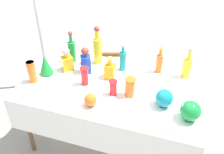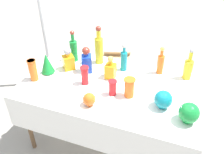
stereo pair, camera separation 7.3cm
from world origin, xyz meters
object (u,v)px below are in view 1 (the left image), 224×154
object	(u,v)px
tall_bottle_3	(97,48)
fluted_vase_0	(45,65)
tall_bottle_1	(187,66)
slender_vase_3	(32,71)
square_decanter_0	(86,61)
canopy_pole	(36,10)
square_decanter_2	(110,69)
round_bowl_2	(164,98)
round_bowl_1	(90,100)
slender_vase_0	(130,87)
square_decanter_1	(67,61)
tall_bottle_0	(159,62)
tall_bottle_2	(123,60)
tall_bottle_4	(72,50)
slender_vase_2	(85,75)
cardboard_box_behind_left	(111,66)
round_bowl_0	(191,111)
slender_vase_1	(113,87)

from	to	relation	value
tall_bottle_3	fluted_vase_0	world-z (taller)	tall_bottle_3
tall_bottle_1	slender_vase_3	distance (m)	1.50
square_decanter_0	fluted_vase_0	distance (m)	0.40
slender_vase_3	canopy_pole	xyz separation A→B (m)	(-0.45, 0.88, 0.25)
square_decanter_2	round_bowl_2	distance (m)	0.62
tall_bottle_3	round_bowl_1	xyz separation A→B (m)	(0.19, -0.68, -0.11)
slender_vase_3	round_bowl_2	distance (m)	1.25
tall_bottle_1	slender_vase_0	xyz separation A→B (m)	(-0.45, -0.46, -0.02)
tall_bottle_3	square_decanter_2	distance (m)	0.32
round_bowl_2	square_decanter_1	bearing A→B (deg)	165.73
canopy_pole	round_bowl_2	bearing A→B (deg)	-26.31
tall_bottle_1	round_bowl_2	world-z (taller)	tall_bottle_1
fluted_vase_0	round_bowl_1	bearing A→B (deg)	-27.23
tall_bottle_0	tall_bottle_2	distance (m)	0.37
tall_bottle_4	round_bowl_2	distance (m)	1.15
tall_bottle_4	slender_vase_2	bearing A→B (deg)	-50.00
cardboard_box_behind_left	slender_vase_2	bearing A→B (deg)	-82.73
tall_bottle_0	round_bowl_1	bearing A→B (deg)	-123.41
square_decanter_0	slender_vase_0	bearing A→B (deg)	-24.22
tall_bottle_0	round_bowl_0	size ratio (longest dim) A/B	1.71
tall_bottle_3	square_decanter_0	world-z (taller)	tall_bottle_3
tall_bottle_3	slender_vase_1	xyz separation A→B (m)	(0.33, -0.47, -0.09)
square_decanter_1	slender_vase_3	size ratio (longest dim) A/B	1.14
slender_vase_3	round_bowl_0	size ratio (longest dim) A/B	1.26
round_bowl_0	canopy_pole	xyz separation A→B (m)	(-1.92, 0.94, 0.27)
slender_vase_2	round_bowl_1	bearing A→B (deg)	-58.05
square_decanter_1	round_bowl_1	xyz separation A→B (m)	(0.44, -0.45, -0.04)
slender_vase_2	canopy_pole	xyz separation A→B (m)	(-0.95, 0.76, 0.26)
square_decanter_2	round_bowl_0	xyz separation A→B (m)	(0.79, -0.36, -0.00)
tall_bottle_2	round_bowl_2	size ratio (longest dim) A/B	1.84
canopy_pole	tall_bottle_3	bearing A→B (deg)	-21.07
tall_bottle_2	slender_vase_1	world-z (taller)	tall_bottle_2
square_decanter_0	fluted_vase_0	size ratio (longest dim) A/B	1.31
slender_vase_3	slender_vase_2	bearing A→B (deg)	13.14
round_bowl_2	tall_bottle_0	bearing A→B (deg)	104.06
round_bowl_2	cardboard_box_behind_left	bearing A→B (deg)	123.70
round_bowl_0	tall_bottle_0	bearing A→B (deg)	119.65
tall_bottle_3	round_bowl_0	distance (m)	1.16
square_decanter_1	slender_vase_1	distance (m)	0.63
square_decanter_2	round_bowl_1	xyz separation A→B (m)	(-0.02, -0.45, -0.03)
tall_bottle_4	slender_vase_3	bearing A→B (deg)	-112.51
round_bowl_1	slender_vase_3	bearing A→B (deg)	166.71
tall_bottle_2	cardboard_box_behind_left	world-z (taller)	tall_bottle_2
tall_bottle_1	square_decanter_2	bearing A→B (deg)	-160.68
tall_bottle_3	canopy_pole	world-z (taller)	canopy_pole
slender_vase_2	fluted_vase_0	bearing A→B (deg)	174.66
square_decanter_1	cardboard_box_behind_left	bearing A→B (deg)	84.56
square_decanter_0	round_bowl_1	distance (m)	0.53
slender_vase_1	canopy_pole	xyz separation A→B (m)	(-1.25, 0.83, 0.28)
square_decanter_1	slender_vase_3	distance (m)	0.37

